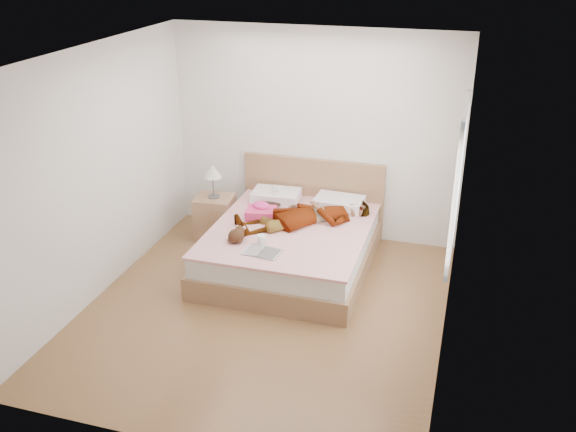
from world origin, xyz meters
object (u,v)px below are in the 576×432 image
object	(u,v)px
phone	(275,188)
nightstand	(215,214)
woman	(306,212)
plush_toy	(237,235)
coffee_mug	(261,240)
towel	(261,212)
magazine	(262,252)
bed	(293,243)

from	to	relation	value
phone	nightstand	world-z (taller)	nightstand
woman	plush_toy	size ratio (longest dim) A/B	6.18
nightstand	coffee_mug	bearing A→B (deg)	-45.36
towel	magazine	world-z (taller)	towel
bed	magazine	xyz separation A→B (m)	(-0.11, -0.76, 0.24)
towel	coffee_mug	world-z (taller)	towel
phone	coffee_mug	world-z (taller)	phone
coffee_mug	magazine	bearing A→B (deg)	-70.37
nightstand	plush_toy	bearing A→B (deg)	-55.28
woman	phone	xyz separation A→B (m)	(-0.50, 0.40, 0.09)
magazine	nightstand	distance (m)	1.56
woman	magazine	size ratio (longest dim) A/B	4.01
towel	nightstand	distance (m)	0.82
towel	plush_toy	size ratio (longest dim) A/B	1.48
magazine	coffee_mug	bearing A→B (deg)	109.63
bed	magazine	bearing A→B (deg)	-98.41
magazine	nightstand	world-z (taller)	nightstand
towel	plush_toy	world-z (taller)	towel
woman	nightstand	bearing A→B (deg)	-136.91
phone	towel	bearing A→B (deg)	-129.98
woman	coffee_mug	size ratio (longest dim) A/B	11.52
towel	magazine	distance (m)	0.91
bed	plush_toy	bearing A→B (deg)	-128.48
phone	towel	xyz separation A→B (m)	(-0.03, -0.45, -0.13)
phone	towel	world-z (taller)	phone
plush_toy	woman	bearing A→B (deg)	51.38
coffee_mug	nightstand	distance (m)	1.38
phone	nightstand	bearing A→B (deg)	155.62
phone	magazine	xyz separation A→B (m)	(0.27, -1.31, -0.19)
nightstand	towel	bearing A→B (deg)	-22.47
magazine	coffee_mug	distance (m)	0.21
woman	bed	bearing A→B (deg)	-74.86
phone	nightstand	distance (m)	0.86
magazine	plush_toy	distance (m)	0.40
magazine	plush_toy	xyz separation A→B (m)	(-0.35, 0.18, 0.07)
nightstand	phone	bearing A→B (deg)	11.31
bed	towel	xyz separation A→B (m)	(-0.41, 0.10, 0.31)
phone	coffee_mug	size ratio (longest dim) A/B	0.74
towel	plush_toy	xyz separation A→B (m)	(-0.05, -0.68, 0.00)
magazine	phone	bearing A→B (deg)	101.53
magazine	nightstand	bearing A→B (deg)	131.43
coffee_mug	nightstand	size ratio (longest dim) A/B	0.14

